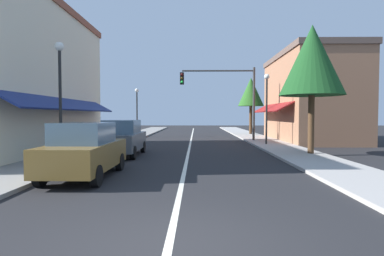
% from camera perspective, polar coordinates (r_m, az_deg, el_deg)
% --- Properties ---
extents(ground_plane, '(80.00, 80.00, 0.00)m').
position_cam_1_polar(ground_plane, '(22.77, -0.29, -2.74)').
color(ground_plane, black).
extents(sidewalk_left, '(2.60, 56.00, 0.12)m').
position_cam_1_polar(sidewalk_left, '(23.52, -13.83, -2.50)').
color(sidewalk_left, gray).
rests_on(sidewalk_left, ground).
extents(sidewalk_right, '(2.60, 56.00, 0.12)m').
position_cam_1_polar(sidewalk_right, '(23.32, 13.36, -2.53)').
color(sidewalk_right, '#A39E99').
rests_on(sidewalk_right, ground).
extents(lane_center_stripe, '(0.14, 52.00, 0.01)m').
position_cam_1_polar(lane_center_stripe, '(22.77, -0.29, -2.73)').
color(lane_center_stripe, silver).
rests_on(lane_center_stripe, ground).
extents(storefront_left_block, '(5.37, 14.20, 8.15)m').
position_cam_1_polar(storefront_left_block, '(19.18, -28.37, 8.24)').
color(storefront_left_block, beige).
rests_on(storefront_left_block, ground).
extents(storefront_right_block, '(6.18, 10.20, 6.79)m').
position_cam_1_polar(storefront_right_block, '(26.24, 20.47, 5.21)').
color(storefront_right_block, '#9E6B4C').
rests_on(storefront_right_block, ground).
extents(parked_car_nearest_left, '(1.79, 4.11, 1.77)m').
position_cam_1_polar(parked_car_nearest_left, '(10.68, -18.81, -3.85)').
color(parked_car_nearest_left, brown).
rests_on(parked_car_nearest_left, ground).
extents(parked_car_second_left, '(1.80, 4.11, 1.77)m').
position_cam_1_polar(parked_car_second_left, '(15.97, -12.46, -1.78)').
color(parked_car_second_left, '#4C5156').
rests_on(parked_car_second_left, ground).
extents(traffic_signal_mast_arm, '(5.69, 0.50, 5.63)m').
position_cam_1_polar(traffic_signal_mast_arm, '(24.20, 6.46, 6.76)').
color(traffic_signal_mast_arm, '#333333').
rests_on(traffic_signal_mast_arm, ground).
extents(street_lamp_left_near, '(0.36, 0.36, 4.94)m').
position_cam_1_polar(street_lamp_left_near, '(13.85, -22.74, 7.56)').
color(street_lamp_left_near, black).
rests_on(street_lamp_left_near, ground).
extents(street_lamp_right_mid, '(0.36, 0.36, 4.70)m').
position_cam_1_polar(street_lamp_right_mid, '(21.27, 13.34, 5.41)').
color(street_lamp_right_mid, black).
rests_on(street_lamp_right_mid, ground).
extents(street_lamp_left_far, '(0.36, 0.36, 4.48)m').
position_cam_1_polar(street_lamp_left_far, '(29.55, -9.92, 4.29)').
color(street_lamp_left_far, black).
rests_on(street_lamp_left_far, ground).
extents(tree_right_near, '(3.14, 3.14, 6.44)m').
position_cam_1_polar(tree_right_near, '(16.87, 20.87, 11.30)').
color(tree_right_near, '#4C331E').
rests_on(tree_right_near, ground).
extents(tree_right_far, '(2.60, 2.60, 5.81)m').
position_cam_1_polar(tree_right_far, '(32.66, 10.59, 6.37)').
color(tree_right_far, '#4C331E').
rests_on(tree_right_far, ground).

